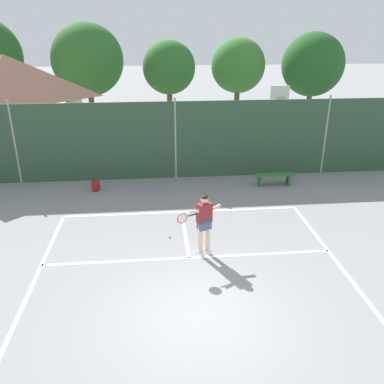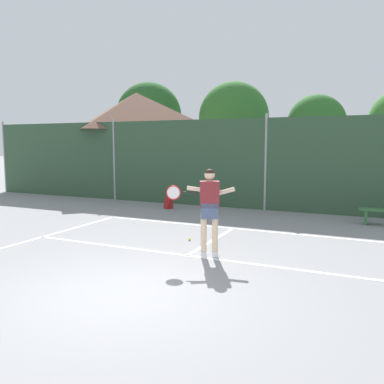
{
  "view_description": "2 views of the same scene",
  "coord_description": "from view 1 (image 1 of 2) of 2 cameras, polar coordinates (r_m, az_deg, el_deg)",
  "views": [
    {
      "loc": [
        -0.84,
        -7.26,
        6.15
      ],
      "look_at": [
        0.38,
        5.61,
        0.71
      ],
      "focal_mm": 37.42,
      "sensor_mm": 36.0,
      "label": 1
    },
    {
      "loc": [
        3.58,
        -5.05,
        2.38
      ],
      "look_at": [
        -1.28,
        5.51,
        0.97
      ],
      "focal_mm": 37.53,
      "sensor_mm": 36.0,
      "label": 2
    }
  ],
  "objects": [
    {
      "name": "courtside_bench",
      "position": [
        16.76,
        11.66,
        2.13
      ],
      "size": [
        1.6,
        0.36,
        0.48
      ],
      "color": "#336B38",
      "rests_on": "ground"
    },
    {
      "name": "tennis_ball",
      "position": [
        12.56,
        -3.24,
        -6.34
      ],
      "size": [
        0.07,
        0.07,
        0.07
      ],
      "primitive_type": "sphere",
      "color": "#CCE033",
      "rests_on": "ground"
    },
    {
      "name": "treeline_backdrop",
      "position": [
        27.26,
        -8.17,
        17.91
      ],
      "size": [
        25.63,
        4.26,
        6.67
      ],
      "color": "brown",
      "rests_on": "ground"
    },
    {
      "name": "tennis_player",
      "position": [
        11.19,
        1.7,
        -3.95
      ],
      "size": [
        1.29,
        0.73,
        1.85
      ],
      "color": "silver",
      "rests_on": "ground"
    },
    {
      "name": "clubhouse_building",
      "position": [
        21.07,
        -24.29,
        11.0
      ],
      "size": [
        6.09,
        5.91,
        4.9
      ],
      "color": "beige",
      "rests_on": "ground"
    },
    {
      "name": "chainlink_fence",
      "position": [
        16.89,
        -2.38,
        7.33
      ],
      "size": [
        26.09,
        0.09,
        3.43
      ],
      "color": "#2D4C33",
      "rests_on": "ground"
    },
    {
      "name": "basketball_hoop",
      "position": [
        19.57,
        12.14,
        11.02
      ],
      "size": [
        0.9,
        0.67,
        3.55
      ],
      "color": "#284CB2",
      "rests_on": "ground"
    },
    {
      "name": "backpack_red",
      "position": [
        16.38,
        -13.6,
        0.83
      ],
      "size": [
        0.32,
        0.31,
        0.46
      ],
      "color": "maroon",
      "rests_on": "ground"
    },
    {
      "name": "court_markings",
      "position": [
        10.05,
        0.54,
        -14.88
      ],
      "size": [
        8.3,
        11.1,
        0.01
      ],
      "color": "white",
      "rests_on": "ground"
    },
    {
      "name": "ground_plane",
      "position": [
        9.55,
        0.96,
        -17.25
      ],
      "size": [
        120.0,
        120.0,
        0.0
      ],
      "primitive_type": "plane",
      "color": "gray"
    }
  ]
}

